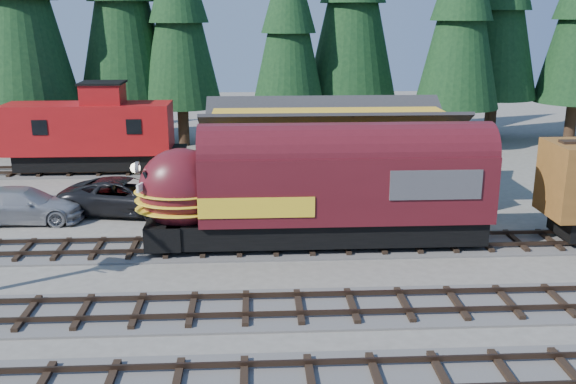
{
  "coord_description": "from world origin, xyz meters",
  "views": [
    {
      "loc": [
        -3.83,
        -21.73,
        9.69
      ],
      "look_at": [
        -2.45,
        4.0,
        2.48
      ],
      "focal_mm": 40.0,
      "sensor_mm": 36.0,
      "label": 1
    }
  ],
  "objects_px": {
    "locomotive": "(308,194)",
    "pickup_truck_a": "(126,196)",
    "caboose": "(90,132)",
    "depot": "(329,148)",
    "pickup_truck_b": "(23,205)"
  },
  "relations": [
    {
      "from": "locomotive",
      "to": "pickup_truck_a",
      "type": "distance_m",
      "value": 10.27
    },
    {
      "from": "depot",
      "to": "caboose",
      "type": "xyz_separation_m",
      "value": [
        -13.95,
        7.5,
        -0.37
      ]
    },
    {
      "from": "caboose",
      "to": "pickup_truck_b",
      "type": "bearing_deg",
      "value": -95.59
    },
    {
      "from": "caboose",
      "to": "pickup_truck_a",
      "type": "xyz_separation_m",
      "value": [
        3.69,
        -8.68,
        -1.71
      ]
    },
    {
      "from": "locomotive",
      "to": "pickup_truck_a",
      "type": "xyz_separation_m",
      "value": [
        -8.65,
        5.32,
        -1.51
      ]
    },
    {
      "from": "pickup_truck_a",
      "to": "depot",
      "type": "bearing_deg",
      "value": -73.45
    },
    {
      "from": "pickup_truck_a",
      "to": "pickup_truck_b",
      "type": "distance_m",
      "value": 4.78
    },
    {
      "from": "depot",
      "to": "pickup_truck_a",
      "type": "xyz_separation_m",
      "value": [
        -10.26,
        -1.18,
        -2.08
      ]
    },
    {
      "from": "caboose",
      "to": "pickup_truck_a",
      "type": "height_order",
      "value": "caboose"
    },
    {
      "from": "caboose",
      "to": "pickup_truck_a",
      "type": "distance_m",
      "value": 9.58
    },
    {
      "from": "pickup_truck_a",
      "to": "caboose",
      "type": "bearing_deg",
      "value": 33.07
    },
    {
      "from": "pickup_truck_a",
      "to": "pickup_truck_b",
      "type": "relative_size",
      "value": 1.11
    },
    {
      "from": "locomotive",
      "to": "depot",
      "type": "bearing_deg",
      "value": 76.08
    },
    {
      "from": "depot",
      "to": "caboose",
      "type": "relative_size",
      "value": 1.27
    },
    {
      "from": "depot",
      "to": "pickup_truck_a",
      "type": "distance_m",
      "value": 10.53
    }
  ]
}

